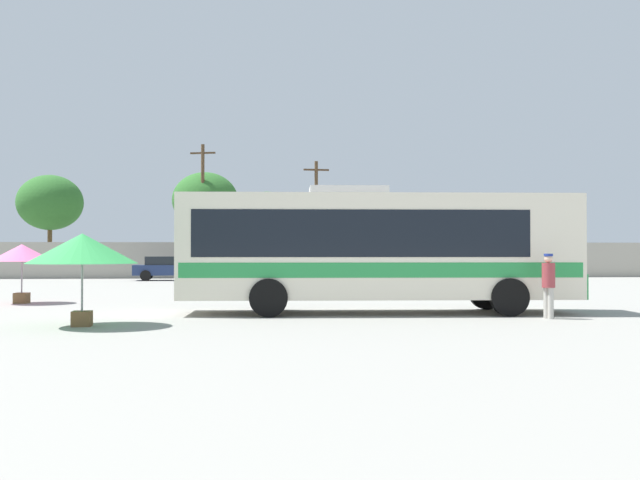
% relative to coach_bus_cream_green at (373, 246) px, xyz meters
% --- Properties ---
extents(ground_plane, '(300.00, 300.00, 0.00)m').
position_rel_coach_bus_cream_green_xyz_m(ground_plane, '(0.52, 10.37, -1.93)').
color(ground_plane, gray).
extents(perimeter_wall, '(80.00, 0.30, 2.36)m').
position_rel_coach_bus_cream_green_xyz_m(perimeter_wall, '(0.52, 28.75, -0.75)').
color(perimeter_wall, '#9E998C').
rests_on(perimeter_wall, ground_plane).
extents(coach_bus_cream_green, '(11.35, 3.08, 3.61)m').
position_rel_coach_bus_cream_green_xyz_m(coach_bus_cream_green, '(0.00, 0.00, 0.00)').
color(coach_bus_cream_green, silver).
rests_on(coach_bus_cream_green, ground_plane).
extents(attendant_by_bus_door, '(0.44, 0.44, 1.71)m').
position_rel_coach_bus_cream_green_xyz_m(attendant_by_bus_door, '(4.31, -2.19, -0.95)').
color(attendant_by_bus_door, '#B7B2A8').
rests_on(attendant_by_bus_door, ground_plane).
extents(vendor_umbrella_near_gate_pink, '(2.10, 2.10, 2.01)m').
position_rel_coach_bus_cream_green_xyz_m(vendor_umbrella_near_gate_pink, '(-11.27, 5.00, -0.25)').
color(vendor_umbrella_near_gate_pink, gray).
rests_on(vendor_umbrella_near_gate_pink, ground_plane).
extents(vendor_umbrella_secondary_green, '(2.58, 2.58, 2.19)m').
position_rel_coach_bus_cream_green_xyz_m(vendor_umbrella_secondary_green, '(-7.44, -3.21, -0.11)').
color(vendor_umbrella_secondary_green, gray).
rests_on(vendor_umbrella_secondary_green, ground_plane).
extents(parked_car_leftmost_dark_blue, '(4.28, 2.18, 1.45)m').
position_rel_coach_bus_cream_green_xyz_m(parked_car_leftmost_dark_blue, '(-8.69, 25.24, -1.15)').
color(parked_car_leftmost_dark_blue, navy).
rests_on(parked_car_leftmost_dark_blue, ground_plane).
extents(parked_car_second_red, '(4.21, 2.27, 1.49)m').
position_rel_coach_bus_cream_green_xyz_m(parked_car_second_red, '(-2.58, 24.21, -1.14)').
color(parked_car_second_red, red).
rests_on(parked_car_second_red, ground_plane).
extents(parked_car_third_dark_blue, '(4.64, 2.30, 1.50)m').
position_rel_coach_bus_cream_green_xyz_m(parked_car_third_dark_blue, '(3.88, 24.47, -1.13)').
color(parked_car_third_dark_blue, navy).
rests_on(parked_car_third_dark_blue, ground_plane).
extents(utility_pole_near, '(1.77, 0.60, 9.16)m').
position_rel_coach_bus_cream_green_xyz_m(utility_pole_near, '(-7.00, 31.30, 2.84)').
color(utility_pole_near, '#4C3823').
rests_on(utility_pole_near, ground_plane).
extents(utility_pole_far, '(1.80, 0.33, 8.05)m').
position_rel_coach_bus_cream_green_xyz_m(utility_pole_far, '(0.86, 31.16, 2.28)').
color(utility_pole_far, '#4C3823').
rests_on(utility_pole_far, ground_plane).
extents(roadside_tree_left, '(4.64, 4.64, 7.23)m').
position_rel_coach_bus_cream_green_xyz_m(roadside_tree_left, '(-18.01, 34.13, 3.32)').
color(roadside_tree_left, brown).
rests_on(roadside_tree_left, ground_plane).
extents(roadside_tree_midleft, '(4.69, 4.69, 7.42)m').
position_rel_coach_bus_cream_green_xyz_m(roadside_tree_midleft, '(-6.95, 33.18, 3.48)').
color(roadside_tree_midleft, brown).
rests_on(roadside_tree_midleft, ground_plane).
extents(roadside_tree_midright, '(3.48, 3.48, 6.19)m').
position_rel_coach_bus_cream_green_xyz_m(roadside_tree_midright, '(-2.53, 34.82, 2.76)').
color(roadside_tree_midright, brown).
rests_on(roadside_tree_midright, ground_plane).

